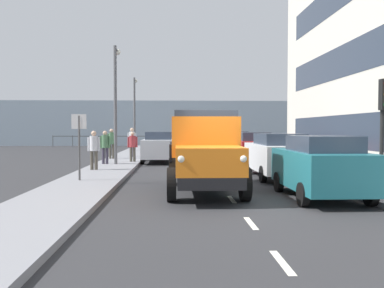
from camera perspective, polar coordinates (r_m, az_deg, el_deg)
name	(u,v)px	position (r m, az deg, el deg)	size (l,w,h in m)	color
ground_plane	(203,164)	(22.29, 1.57, -2.77)	(80.00, 80.00, 0.00)	#2D2D30
sidewalk_left	(286,162)	(23.04, 12.87, -2.47)	(2.26, 41.97, 0.15)	gray
sidewalk_right	(119,163)	(22.43, -10.03, -2.58)	(2.26, 41.97, 0.15)	gray
road_centreline_markings	(204,165)	(21.51, 1.72, -2.94)	(0.12, 37.46, 0.01)	silver
sea_horizon	(189,123)	(46.17, -0.47, 2.89)	(80.00, 0.80, 5.00)	#8C9EAD
seawall_railing	(190,138)	(42.58, -0.31, 0.82)	(28.08, 0.08, 1.20)	#4C5156
truck_vintage_orange	(205,154)	(12.08, 1.80, -1.34)	(2.17, 5.64, 2.43)	black
car_teal_kerbside_near	(321,166)	(11.78, 17.35, -2.91)	(1.86, 3.84, 1.72)	#1E6670
car_white_kerbside_1	(278,155)	(16.26, 11.76, -1.47)	(1.90, 4.46, 1.72)	white
car_red_kerbside_2	(252,148)	(21.55, 8.24, -0.57)	(1.80, 4.52, 1.72)	#B21E1E
car_maroon_kerbside_3	(234,144)	(27.85, 5.82, 0.05)	(1.93, 3.84, 1.72)	maroon
car_silver_oppositeside_0	(159,146)	(23.54, -4.58, -0.32)	(1.84, 4.66, 1.72)	#B7BABF
pedestrian_in_dark_coat	(94,147)	(18.06, -13.42, -0.40)	(0.53, 0.34, 1.66)	#4C473D
pedestrian_couple_b	(105,144)	(20.94, -11.94, -0.07)	(0.53, 0.34, 1.65)	#383342
pedestrian_with_bag	(133,144)	(22.18, -8.22, -0.03)	(0.53, 0.34, 1.58)	#4C473D
pedestrian_couple_a	(112,141)	(24.56, -11.06, 0.40)	(0.53, 0.34, 1.74)	#4C473D
pedestrian_near_railing	(132,140)	(25.88, -8.30, 0.59)	(0.53, 0.34, 1.80)	#383342
traffic_light_near	(384,109)	(13.29, 25.04, 4.36)	(0.28, 0.41, 3.20)	black
lamp_post_promenade	(116,93)	(21.04, -10.50, 6.94)	(0.32, 1.14, 5.86)	#59595B
lamp_post_far	(135,107)	(33.00, -7.94, 5.13)	(0.32, 1.14, 5.77)	#59595B
street_sign	(79,135)	(14.53, -15.35, 1.17)	(0.50, 0.07, 2.25)	#4C4C4C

